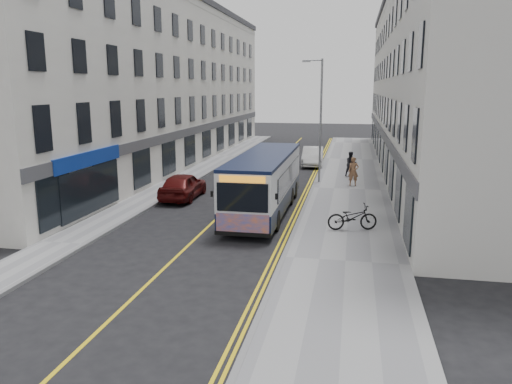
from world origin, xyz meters
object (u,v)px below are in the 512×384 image
at_px(bicycle, 352,217).
at_px(pedestrian_near, 353,171).
at_px(pedestrian_far, 351,164).
at_px(car_white, 313,156).
at_px(car_maroon, 183,186).
at_px(city_bus, 265,181).
at_px(streetlamp, 320,117).

relative_size(bicycle, pedestrian_near, 1.20).
relative_size(bicycle, pedestrian_far, 1.25).
bearing_deg(pedestrian_far, pedestrian_near, -109.83).
xyz_separation_m(pedestrian_far, car_white, (-3.08, 5.09, -0.23)).
xyz_separation_m(bicycle, car_maroon, (-9.49, 5.05, 0.07)).
relative_size(city_bus, car_maroon, 2.33).
height_order(streetlamp, bicycle, streetlamp).
height_order(city_bus, pedestrian_near, city_bus).
xyz_separation_m(streetlamp, pedestrian_far, (2.11, 2.49, -3.40)).
bearing_deg(car_maroon, bicycle, 151.06).
distance_m(streetlamp, pedestrian_near, 4.16).
height_order(pedestrian_far, car_maroon, pedestrian_far).
xyz_separation_m(city_bus, pedestrian_near, (4.37, 7.53, -0.61)).
relative_size(streetlamp, car_white, 1.76).
relative_size(streetlamp, pedestrian_near, 4.41).
height_order(streetlamp, car_white, streetlamp).
bearing_deg(streetlamp, pedestrian_far, 49.74).
bearing_deg(car_maroon, car_white, -115.47).
distance_m(city_bus, pedestrian_near, 8.72).
xyz_separation_m(streetlamp, car_maroon, (-7.21, -6.09, -3.63)).
distance_m(streetlamp, pedestrian_far, 4.71).
bearing_deg(car_maroon, pedestrian_far, -138.30).
distance_m(pedestrian_near, car_maroon, 10.83).
xyz_separation_m(pedestrian_near, car_maroon, (-9.50, -5.19, -0.27)).
height_order(car_white, car_maroon, car_maroon).
height_order(bicycle, pedestrian_near, pedestrian_near).
height_order(pedestrian_near, car_maroon, pedestrian_near).
bearing_deg(car_maroon, pedestrian_near, -152.28).
xyz_separation_m(streetlamp, city_bus, (-2.08, -8.43, -2.74)).
height_order(streetlamp, pedestrian_near, streetlamp).
relative_size(city_bus, bicycle, 4.76).
height_order(pedestrian_near, pedestrian_far, pedestrian_near).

